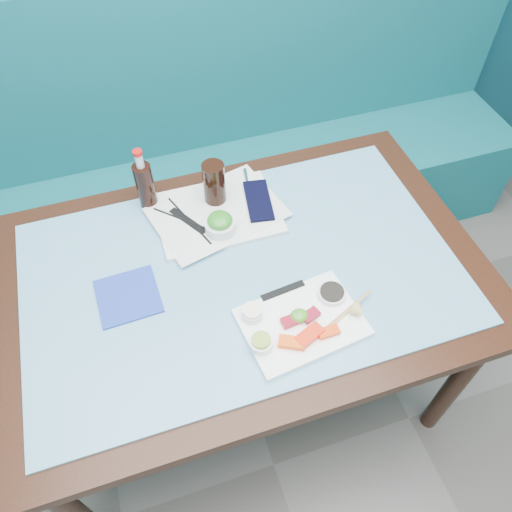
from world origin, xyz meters
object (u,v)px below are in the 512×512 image
object	(u,v)px
booth_bench	(188,178)
sashimi_plate	(302,322)
blue_napkin	(128,296)
serving_tray	(217,214)
cola_glass	(214,183)
seaweed_bowl	(220,226)
cola_bottle_body	(145,186)
dining_table	(242,289)

from	to	relation	value
booth_bench	sashimi_plate	xyz separation A→B (m)	(0.10, -1.06, 0.39)
blue_napkin	booth_bench	bearing A→B (deg)	68.69
serving_tray	cola_glass	world-z (taller)	cola_glass
serving_tray	blue_napkin	bearing A→B (deg)	-144.73
seaweed_bowl	booth_bench	bearing A→B (deg)	88.50
cola_glass	cola_bottle_body	world-z (taller)	cola_bottle_body
booth_bench	cola_bottle_body	world-z (taller)	booth_bench
blue_napkin	seaweed_bowl	bearing A→B (deg)	25.12
dining_table	booth_bench	bearing A→B (deg)	90.00
dining_table	seaweed_bowl	world-z (taller)	seaweed_bowl
cola_glass	dining_table	bearing A→B (deg)	-90.43
serving_tray	cola_bottle_body	distance (m)	0.23
booth_bench	serving_tray	distance (m)	0.72
sashimi_plate	cola_bottle_body	bearing A→B (deg)	111.37
serving_tray	cola_glass	size ratio (longest dim) A/B	2.63
seaweed_bowl	cola_glass	xyz separation A→B (m)	(0.02, 0.13, 0.05)
serving_tray	cola_bottle_body	bearing A→B (deg)	150.45
serving_tray	blue_napkin	xyz separation A→B (m)	(-0.31, -0.22, -0.00)
serving_tray	blue_napkin	world-z (taller)	serving_tray
sashimi_plate	serving_tray	distance (m)	0.46
dining_table	cola_bottle_body	distance (m)	0.43
cola_bottle_body	sashimi_plate	bearing A→B (deg)	-61.83
sashimi_plate	cola_bottle_body	distance (m)	0.64
blue_napkin	cola_bottle_body	bearing A→B (deg)	69.64
cola_glass	cola_bottle_body	xyz separation A→B (m)	(-0.20, 0.06, -0.00)
sashimi_plate	cola_bottle_body	world-z (taller)	cola_bottle_body
serving_tray	seaweed_bowl	world-z (taller)	seaweed_bowl
sashimi_plate	seaweed_bowl	xyz separation A→B (m)	(-0.12, 0.37, 0.02)
sashimi_plate	seaweed_bowl	bearing A→B (deg)	100.63
cola_glass	cola_bottle_body	bearing A→B (deg)	164.39
serving_tray	blue_napkin	distance (m)	0.38
cola_bottle_body	blue_napkin	distance (m)	0.36
cola_glass	blue_napkin	xyz separation A→B (m)	(-0.32, -0.27, -0.08)
dining_table	cola_bottle_body	xyz separation A→B (m)	(-0.20, 0.34, 0.17)
blue_napkin	serving_tray	bearing A→B (deg)	34.70
cola_glass	serving_tray	bearing A→B (deg)	-100.30
seaweed_bowl	blue_napkin	bearing A→B (deg)	-154.88
cola_bottle_body	dining_table	bearing A→B (deg)	-59.67
booth_bench	cola_bottle_body	xyz separation A→B (m)	(-0.20, -0.50, 0.46)
booth_bench	serving_tray	size ratio (longest dim) A/B	8.07
seaweed_bowl	cola_bottle_body	world-z (taller)	cola_bottle_body
seaweed_bowl	cola_bottle_body	xyz separation A→B (m)	(-0.18, 0.19, 0.05)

